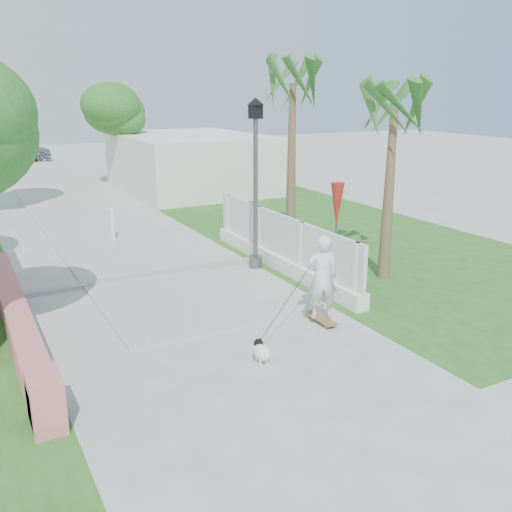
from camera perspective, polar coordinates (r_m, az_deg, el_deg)
ground at (r=9.72m, az=0.13°, el=-12.17°), size 90.00×90.00×0.00m
path_strip at (r=28.20m, az=-19.58°, el=6.00°), size 3.20×36.00×0.06m
curb at (r=14.85m, az=-10.90°, el=-1.97°), size 6.50×0.25×0.10m
grass_right at (r=19.61m, az=7.12°, el=2.55°), size 8.00×20.00×0.01m
pink_wall at (r=11.92m, az=-22.65°, el=-6.29°), size 0.45×8.20×0.80m
lattice_fence at (r=15.14m, az=2.51°, el=0.63°), size 0.35×7.00×1.50m
building_right at (r=27.63m, az=-6.66°, el=9.30°), size 6.00×8.00×2.60m
street_lamp at (r=14.93m, az=-0.04°, el=7.81°), size 0.44×0.44×4.44m
bollard at (r=18.48m, az=-14.15°, el=3.17°), size 0.14×0.14×1.09m
patio_umbrella at (r=15.22m, az=8.10°, el=4.99°), size 0.36×0.36×2.30m
tree_path_right at (r=28.47m, az=-13.69°, el=13.60°), size 3.00×3.00×4.79m
palm_far at (r=16.48m, az=3.68°, el=15.77°), size 1.80×1.80×5.30m
palm_near at (r=14.31m, az=13.61°, el=13.15°), size 1.80×1.80×4.70m
skateboarder at (r=11.01m, az=3.87°, el=-4.04°), size 2.31×1.30×1.87m
dog at (r=10.16m, az=0.52°, el=-9.49°), size 0.33×0.57×0.40m
parked_car at (r=40.76m, az=-23.18°, el=9.67°), size 5.04×2.92×1.61m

